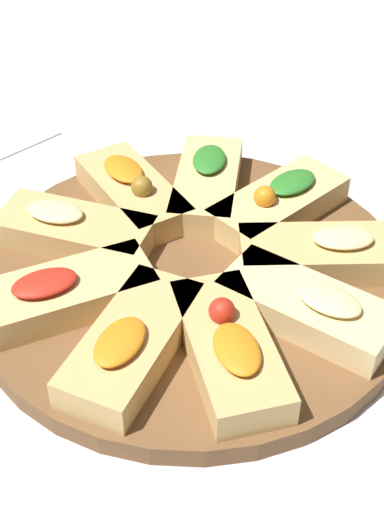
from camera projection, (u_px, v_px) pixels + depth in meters
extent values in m
plane|color=silver|center=(192.00, 283.00, 0.72)|extent=(3.00, 3.00, 0.00)
cylinder|color=brown|center=(192.00, 276.00, 0.71)|extent=(0.43, 0.43, 0.02)
cube|color=tan|center=(132.00, 342.00, 0.61)|extent=(0.16, 0.15, 0.03)
ellipsoid|color=orange|center=(120.00, 342.00, 0.58)|extent=(0.07, 0.07, 0.01)
cube|color=tan|center=(229.00, 348.00, 0.60)|extent=(0.09, 0.17, 0.03)
ellipsoid|color=orange|center=(237.00, 349.00, 0.58)|extent=(0.05, 0.07, 0.01)
sphere|color=red|center=(222.00, 311.00, 0.61)|extent=(0.02, 0.02, 0.02)
cube|color=#E5C689|center=(307.00, 307.00, 0.64)|extent=(0.14, 0.17, 0.03)
ellipsoid|color=beige|center=(329.00, 300.00, 0.62)|extent=(0.06, 0.07, 0.01)
cube|color=tan|center=(320.00, 254.00, 0.70)|extent=(0.17, 0.12, 0.03)
ellipsoid|color=beige|center=(343.00, 238.00, 0.69)|extent=(0.07, 0.06, 0.01)
cube|color=#DBB775|center=(278.00, 205.00, 0.76)|extent=(0.17, 0.11, 0.03)
ellipsoid|color=#2D7A28|center=(292.00, 182.00, 0.76)|extent=(0.07, 0.05, 0.01)
sphere|color=orange|center=(265.00, 197.00, 0.74)|extent=(0.02, 0.02, 0.02)
cube|color=#DBB775|center=(207.00, 184.00, 0.79)|extent=(0.14, 0.17, 0.03)
ellipsoid|color=#2D7A28|center=(209.00, 159.00, 0.80)|extent=(0.06, 0.07, 0.01)
cube|color=tan|center=(133.00, 193.00, 0.78)|extent=(0.08, 0.16, 0.03)
ellipsoid|color=orange|center=(123.00, 169.00, 0.78)|extent=(0.04, 0.06, 0.01)
sphere|color=olive|center=(142.00, 187.00, 0.75)|extent=(0.02, 0.02, 0.02)
cube|color=tan|center=(75.00, 231.00, 0.73)|extent=(0.16, 0.16, 0.03)
ellipsoid|color=beige|center=(55.00, 211.00, 0.72)|extent=(0.07, 0.07, 0.01)
cube|color=#DBB775|center=(67.00, 292.00, 0.66)|extent=(0.16, 0.07, 0.03)
ellipsoid|color=red|center=(44.00, 281.00, 0.64)|extent=(0.06, 0.04, 0.01)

